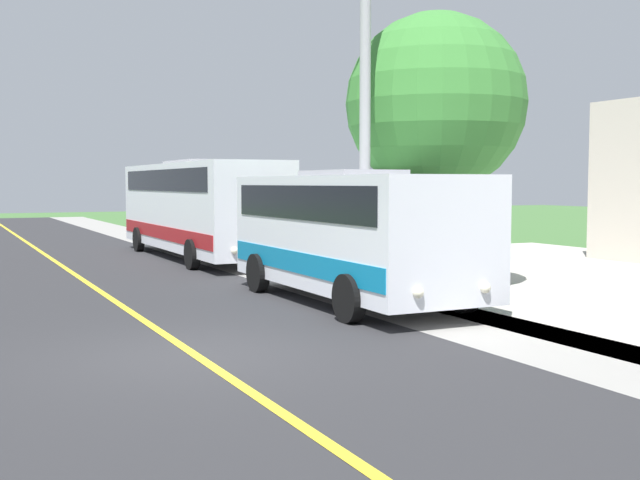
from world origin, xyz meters
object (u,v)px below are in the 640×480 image
(shuttle_bus_front, at_px, (352,230))
(tree_curbside, at_px, (436,104))
(transit_bus_rear, at_px, (198,205))
(street_light_pole, at_px, (361,78))

(shuttle_bus_front, bearing_deg, tree_curbside, -159.09)
(transit_bus_rear, height_order, tree_curbside, tree_curbside)
(tree_curbside, bearing_deg, transit_bus_rear, -73.94)
(shuttle_bus_front, relative_size, street_light_pole, 0.85)
(transit_bus_rear, bearing_deg, street_light_pole, 91.79)
(street_light_pole, relative_size, tree_curbside, 1.33)
(tree_curbside, bearing_deg, street_light_pole, 18.87)
(shuttle_bus_front, xyz_separation_m, street_light_pole, (-0.32, -0.22, 3.24))
(transit_bus_rear, xyz_separation_m, tree_curbside, (-2.85, 9.89, 2.61))
(shuttle_bus_front, bearing_deg, street_light_pole, -145.08)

